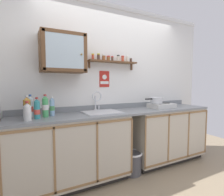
% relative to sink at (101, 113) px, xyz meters
% --- Properties ---
extents(floor, '(6.22, 6.22, 0.00)m').
position_rel_sink_xyz_m(floor, '(0.35, -0.37, -0.94)').
color(floor, gray).
rests_on(floor, ground).
extents(back_wall, '(3.82, 0.07, 2.65)m').
position_rel_sink_xyz_m(back_wall, '(0.35, 0.28, 0.40)').
color(back_wall, white).
rests_on(back_wall, ground).
extents(lower_cabinet_run, '(1.59, 0.59, 0.93)m').
position_rel_sink_xyz_m(lower_cabinet_run, '(-0.46, -0.04, -0.47)').
color(lower_cabinet_run, black).
rests_on(lower_cabinet_run, ground).
extents(lower_cabinet_run_right, '(1.41, 0.59, 0.93)m').
position_rel_sink_xyz_m(lower_cabinet_run_right, '(1.25, -0.04, -0.47)').
color(lower_cabinet_run_right, black).
rests_on(lower_cabinet_run_right, ground).
extents(countertop, '(3.18, 0.61, 0.03)m').
position_rel_sink_xyz_m(countertop, '(0.35, -0.04, 0.00)').
color(countertop, gray).
rests_on(countertop, lower_cabinet_run).
extents(backsplash, '(3.18, 0.02, 0.08)m').
position_rel_sink_xyz_m(backsplash, '(0.35, 0.24, 0.06)').
color(backsplash, gray).
rests_on(backsplash, countertop).
extents(sink, '(0.52, 0.48, 0.41)m').
position_rel_sink_xyz_m(sink, '(0.00, 0.00, 0.00)').
color(sink, silver).
rests_on(sink, countertop).
extents(hot_plate_stove, '(0.42, 0.30, 0.08)m').
position_rel_sink_xyz_m(hot_plate_stove, '(1.12, -0.05, 0.06)').
color(hot_plate_stove, silver).
rests_on(hot_plate_stove, countertop).
extents(saucepan, '(0.35, 0.21, 0.10)m').
position_rel_sink_xyz_m(saucepan, '(1.02, -0.03, 0.15)').
color(saucepan, silver).
rests_on(saucepan, hot_plate_stove).
extents(bottle_soda_green_0, '(0.07, 0.07, 0.28)m').
position_rel_sink_xyz_m(bottle_soda_green_0, '(-0.77, -0.01, 0.15)').
color(bottle_soda_green_0, '#4CB266').
rests_on(bottle_soda_green_0, countertop).
extents(bottle_opaque_white_1, '(0.09, 0.09, 0.22)m').
position_rel_sink_xyz_m(bottle_opaque_white_1, '(-0.98, -0.15, 0.11)').
color(bottle_opaque_white_1, white).
rests_on(bottle_opaque_white_1, countertop).
extents(bottle_water_blue_2, '(0.06, 0.06, 0.25)m').
position_rel_sink_xyz_m(bottle_water_blue_2, '(-0.68, 0.04, 0.13)').
color(bottle_water_blue_2, '#8CB7E0').
rests_on(bottle_water_blue_2, countertop).
extents(bottle_water_clear_3, '(0.07, 0.07, 0.28)m').
position_rel_sink_xyz_m(bottle_water_clear_3, '(-0.93, 0.06, 0.14)').
color(bottle_water_clear_3, silver).
rests_on(bottle_water_clear_3, countertop).
extents(bottle_detergent_teal_4, '(0.07, 0.07, 0.26)m').
position_rel_sink_xyz_m(bottle_detergent_teal_4, '(-0.87, -0.08, 0.13)').
color(bottle_detergent_teal_4, teal).
rests_on(bottle_detergent_teal_4, countertop).
extents(bottle_juice_amber_5, '(0.08, 0.08, 0.28)m').
position_rel_sink_xyz_m(bottle_juice_amber_5, '(-0.98, -0.04, 0.15)').
color(bottle_juice_amber_5, gold).
rests_on(bottle_juice_amber_5, countertop).
extents(wall_cabinet, '(0.59, 0.33, 0.52)m').
position_rel_sink_xyz_m(wall_cabinet, '(-0.51, 0.10, 0.84)').
color(wall_cabinet, brown).
extents(spice_shelf, '(0.83, 0.14, 0.22)m').
position_rel_sink_xyz_m(spice_shelf, '(0.29, 0.18, 0.80)').
color(spice_shelf, brown).
extents(warning_sign, '(0.17, 0.01, 0.26)m').
position_rel_sink_xyz_m(warning_sign, '(0.17, 0.25, 0.51)').
color(warning_sign, '#B2261E').
extents(trash_bin, '(0.32, 0.32, 0.34)m').
position_rel_sink_xyz_m(trash_bin, '(0.44, -0.17, -0.76)').
color(trash_bin, '#4C4C51').
rests_on(trash_bin, ground).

